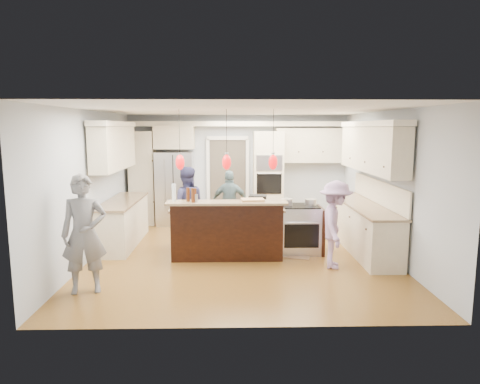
% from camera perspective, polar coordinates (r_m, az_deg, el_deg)
% --- Properties ---
extents(ground_plane, '(6.00, 6.00, 0.00)m').
position_cam_1_polar(ground_plane, '(8.21, 0.06, -8.33)').
color(ground_plane, olive).
rests_on(ground_plane, ground).
extents(room_shell, '(5.54, 6.04, 2.72)m').
position_cam_1_polar(room_shell, '(7.87, 0.06, 4.43)').
color(room_shell, '#B2BCC6').
rests_on(room_shell, ground).
extents(refrigerator, '(0.90, 0.70, 1.80)m').
position_cam_1_polar(refrigerator, '(10.68, -8.63, 0.48)').
color(refrigerator, '#B7B7BC').
rests_on(refrigerator, ground).
extents(oven_column, '(0.72, 0.69, 2.30)m').
position_cam_1_polar(oven_column, '(10.63, 3.75, 1.89)').
color(oven_column, beige).
rests_on(oven_column, ground).
extents(back_upper_cabinets, '(5.30, 0.61, 2.54)m').
position_cam_1_polar(back_upper_cabinets, '(10.65, -4.33, 4.69)').
color(back_upper_cabinets, beige).
rests_on(back_upper_cabinets, ground).
extents(right_counter_run, '(0.64, 3.10, 2.51)m').
position_cam_1_polar(right_counter_run, '(8.67, 16.38, -0.61)').
color(right_counter_run, beige).
rests_on(right_counter_run, ground).
extents(left_cabinets, '(0.64, 2.30, 2.51)m').
position_cam_1_polar(left_cabinets, '(9.04, -15.76, -0.22)').
color(left_cabinets, beige).
rests_on(left_cabinets, ground).
extents(kitchen_island, '(2.10, 1.46, 1.12)m').
position_cam_1_polar(kitchen_island, '(8.15, -1.69, -4.92)').
color(kitchen_island, black).
rests_on(kitchen_island, ground).
extents(island_range, '(0.82, 0.71, 0.92)m').
position_cam_1_polar(island_range, '(8.34, 8.06, -4.89)').
color(island_range, '#B7B7BC').
rests_on(island_range, ground).
extents(pendant_lights, '(1.75, 0.15, 1.03)m').
position_cam_1_polar(pendant_lights, '(7.37, -1.79, 4.03)').
color(pendant_lights, black).
rests_on(pendant_lights, ground).
extents(person_bar_end, '(0.71, 0.55, 1.74)m').
position_cam_1_polar(person_bar_end, '(6.59, -20.06, -5.29)').
color(person_bar_end, slate).
rests_on(person_bar_end, ground).
extents(person_far_left, '(0.84, 0.69, 1.60)m').
position_cam_1_polar(person_far_left, '(8.89, -7.18, -1.77)').
color(person_far_left, '#292B51').
rests_on(person_far_left, ground).
extents(person_far_right, '(0.86, 0.38, 1.44)m').
position_cam_1_polar(person_far_right, '(9.60, -1.34, -1.42)').
color(person_far_right, slate).
rests_on(person_far_right, ground).
extents(person_range_side, '(0.76, 1.07, 1.51)m').
position_cam_1_polar(person_range_side, '(7.48, 12.59, -4.26)').
color(person_range_side, '#B08CBD').
rests_on(person_range_side, ground).
extents(floor_rug, '(0.98, 1.20, 0.01)m').
position_cam_1_polar(floor_rug, '(8.49, 7.18, -7.78)').
color(floor_rug, '#8C6B4C').
rests_on(floor_rug, ground).
extents(water_bottle, '(0.09, 0.09, 0.30)m').
position_cam_1_polar(water_bottle, '(7.50, -8.81, -0.08)').
color(water_bottle, silver).
rests_on(water_bottle, kitchen_island).
extents(beer_bottle_a, '(0.08, 0.08, 0.24)m').
position_cam_1_polar(beer_bottle_a, '(7.45, -6.95, -0.35)').
color(beer_bottle_a, '#48210C').
rests_on(beer_bottle_a, kitchen_island).
extents(beer_bottle_b, '(0.07, 0.07, 0.25)m').
position_cam_1_polar(beer_bottle_b, '(7.35, -6.29, -0.44)').
color(beer_bottle_b, '#48210C').
rests_on(beer_bottle_b, kitchen_island).
extents(beer_bottle_c, '(0.06, 0.06, 0.22)m').
position_cam_1_polar(beer_bottle_c, '(7.49, -6.04, -0.35)').
color(beer_bottle_c, '#48210C').
rests_on(beer_bottle_c, kitchen_island).
extents(drink_can, '(0.07, 0.07, 0.13)m').
position_cam_1_polar(drink_can, '(7.39, -5.92, -0.82)').
color(drink_can, '#B7B7BC').
rests_on(drink_can, kitchen_island).
extents(cutting_board, '(0.42, 0.31, 0.03)m').
position_cam_1_polar(cutting_board, '(7.50, 1.69, -1.04)').
color(cutting_board, tan).
rests_on(cutting_board, kitchen_island).
extents(pot_large, '(0.22, 0.22, 0.13)m').
position_cam_1_polar(pot_large, '(8.21, 6.25, -1.32)').
color(pot_large, '#B7B7BC').
rests_on(pot_large, island_range).
extents(pot_small, '(0.23, 0.23, 0.11)m').
position_cam_1_polar(pot_small, '(8.30, 9.40, -1.32)').
color(pot_small, '#B7B7BC').
rests_on(pot_small, island_range).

